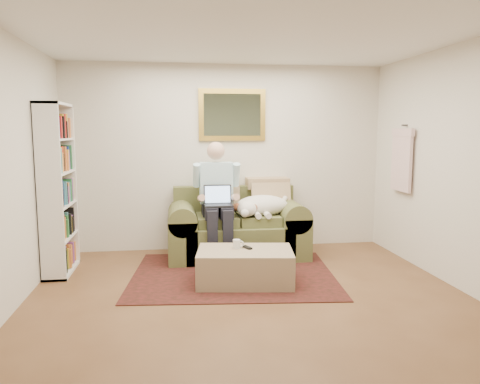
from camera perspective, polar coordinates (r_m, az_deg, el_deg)
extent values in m
cube|color=brown|center=(4.50, 2.11, -14.51)|extent=(4.50, 5.00, 0.01)
cube|color=white|center=(4.27, 2.29, 19.88)|extent=(4.50, 5.00, 0.01)
cube|color=silver|center=(6.65, -1.71, 4.20)|extent=(4.50, 0.01, 2.60)
cube|color=black|center=(5.57, -0.84, -10.03)|extent=(2.51, 2.09, 0.01)
cube|color=#606837|center=(6.30, -0.34, -5.88)|extent=(1.39, 0.89, 0.45)
cube|color=#606837|center=(6.58, -0.80, -1.24)|extent=(1.68, 0.19, 0.46)
cube|color=#606837|center=(6.23, -7.04, -5.58)|extent=(0.37, 0.89, 0.92)
cube|color=#606837|center=(6.42, 6.16, -5.17)|extent=(0.37, 0.89, 0.92)
cube|color=#606837|center=(6.15, -2.80, -3.45)|extent=(0.53, 0.60, 0.13)
cube|color=#606837|center=(6.23, 2.23, -3.31)|extent=(0.53, 0.60, 0.13)
cube|color=black|center=(5.91, -2.63, -1.63)|extent=(0.35, 0.25, 0.02)
cube|color=black|center=(6.01, -2.75, -0.28)|extent=(0.35, 0.07, 0.24)
cube|color=#99BFF2|center=(6.01, -2.74, -0.29)|extent=(0.32, 0.05, 0.21)
cube|color=tan|center=(5.24, 0.61, -9.08)|extent=(1.12, 0.80, 0.38)
cylinder|color=white|center=(5.24, -0.41, -6.36)|extent=(0.08, 0.08, 0.10)
cube|color=black|center=(5.26, 0.88, -6.77)|extent=(0.10, 0.16, 0.02)
cube|color=gold|center=(6.63, -0.96, 9.38)|extent=(0.94, 0.04, 0.72)
cube|color=gray|center=(6.61, -0.94, 9.39)|extent=(0.80, 0.01, 0.58)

